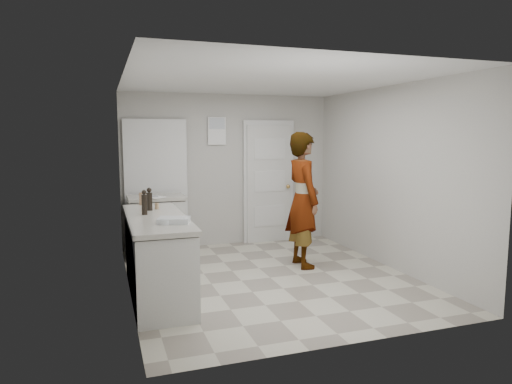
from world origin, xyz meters
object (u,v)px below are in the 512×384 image
object	(u,v)px
person	(303,200)
oil_cruet_b	(144,203)
spice_jar	(157,206)
egg_bowl	(165,222)
baking_dish	(174,220)
cake_mix_box	(143,199)
oil_cruet_a	(149,200)

from	to	relation	value
person	oil_cruet_b	world-z (taller)	person
spice_jar	egg_bowl	size ratio (longest dim) A/B	0.60
oil_cruet_b	spice_jar	bearing A→B (deg)	63.60
person	oil_cruet_b	distance (m)	2.23
baking_dish	oil_cruet_b	bearing A→B (deg)	112.19
oil_cruet_b	baking_dish	size ratio (longest dim) A/B	0.77
egg_bowl	cake_mix_box	bearing A→B (deg)	93.87
spice_jar	egg_bowl	world-z (taller)	spice_jar
cake_mix_box	oil_cruet_a	world-z (taller)	oil_cruet_a
person	oil_cruet_a	distance (m)	2.11
egg_bowl	person	bearing A→B (deg)	28.09
oil_cruet_a	oil_cruet_b	world-z (taller)	oil_cruet_b
oil_cruet_b	baking_dish	world-z (taller)	oil_cruet_b
cake_mix_box	spice_jar	xyz separation A→B (m)	(0.12, -0.41, -0.04)
spice_jar	oil_cruet_b	size ratio (longest dim) A/B	0.26
spice_jar	oil_cruet_a	xyz separation A→B (m)	(-0.09, -0.07, 0.09)
person	oil_cruet_a	bearing A→B (deg)	94.41
person	oil_cruet_b	size ratio (longest dim) A/B	6.51
cake_mix_box	oil_cruet_b	xyz separation A→B (m)	(-0.06, -0.77, 0.06)
cake_mix_box	baking_dish	size ratio (longest dim) A/B	0.43
spice_jar	baking_dish	distance (m)	0.96
oil_cruet_a	oil_cruet_b	xyz separation A→B (m)	(-0.08, -0.30, 0.01)
egg_bowl	oil_cruet_a	bearing A→B (deg)	94.02
oil_cruet_a	oil_cruet_b	size ratio (longest dim) A/B	0.97
oil_cruet_a	egg_bowl	bearing A→B (deg)	-85.98
cake_mix_box	egg_bowl	xyz separation A→B (m)	(0.10, -1.41, -0.06)
cake_mix_box	spice_jar	bearing A→B (deg)	-49.62
person	spice_jar	world-z (taller)	person
oil_cruet_a	cake_mix_box	bearing A→B (deg)	93.57
cake_mix_box	oil_cruet_a	size ratio (longest dim) A/B	0.58
person	cake_mix_box	bearing A→B (deg)	81.63
oil_cruet_a	egg_bowl	distance (m)	0.94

